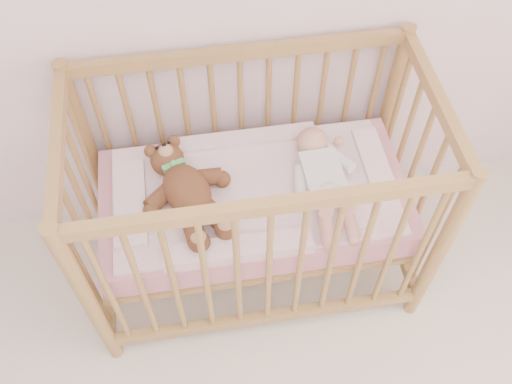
{
  "coord_description": "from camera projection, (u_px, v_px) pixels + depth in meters",
  "views": [
    {
      "loc": [
        -0.07,
        0.3,
        2.38
      ],
      "look_at": [
        0.13,
        1.55,
        0.62
      ],
      "focal_mm": 40.0,
      "sensor_mm": 36.0,
      "label": 1
    }
  ],
  "objects": [
    {
      "name": "crib",
      "position": [
        254.0,
        199.0,
        2.29
      ],
      "size": [
        1.36,
        0.76,
        1.0
      ],
      "primitive_type": null,
      "color": "#AE7F4A",
      "rests_on": "floor"
    },
    {
      "name": "mattress",
      "position": [
        254.0,
        202.0,
        2.3
      ],
      "size": [
        1.22,
        0.62,
        0.13
      ],
      "primitive_type": "cube",
      "color": "pink",
      "rests_on": "crib"
    },
    {
      "name": "blanket",
      "position": [
        254.0,
        191.0,
        2.24
      ],
      "size": [
        1.1,
        0.58,
        0.06
      ],
      "primitive_type": null,
      "color": "#F9ABBB",
      "rests_on": "mattress"
    },
    {
      "name": "baby",
      "position": [
        323.0,
        175.0,
        2.19
      ],
      "size": [
        0.29,
        0.58,
        0.14
      ],
      "primitive_type": null,
      "rotation": [
        0.0,
        0.0,
        0.03
      ],
      "color": "silver",
      "rests_on": "blanket"
    },
    {
      "name": "teddy_bear",
      "position": [
        187.0,
        190.0,
        2.14
      ],
      "size": [
        0.54,
        0.63,
        0.15
      ],
      "primitive_type": null,
      "rotation": [
        0.0,
        0.0,
        0.36
      ],
      "color": "brown",
      "rests_on": "blanket"
    }
  ]
}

